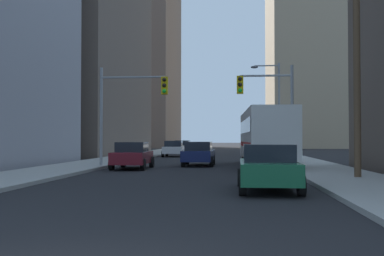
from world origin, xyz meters
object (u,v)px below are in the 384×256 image
city_bus (265,135)px  sedan_navy (199,154)px  traffic_signal_near_left (130,100)px  sedan_white (174,149)px  traffic_signal_near_right (268,99)px  sedan_beige (183,147)px  sedan_green (268,167)px  sedan_maroon (132,155)px

city_bus → sedan_navy: bearing=175.3°
traffic_signal_near_left → sedan_white: bearing=88.2°
traffic_signal_near_left → traffic_signal_near_right: same height
sedan_beige → city_bus: bearing=-72.4°
traffic_signal_near_left → traffic_signal_near_right: bearing=-0.0°
traffic_signal_near_left → sedan_green: bearing=-58.8°
sedan_green → sedan_maroon: same height
sedan_white → traffic_signal_near_right: traffic_signal_near_right is taller
sedan_navy → city_bus: bearing=-4.7°
sedan_maroon → traffic_signal_near_right: bearing=10.2°
city_bus → sedan_maroon: bearing=-158.3°
sedan_navy → sedan_white: bearing=103.2°
city_bus → sedan_maroon: size_ratio=2.72×
sedan_white → sedan_beige: size_ratio=1.01×
sedan_green → traffic_signal_near_right: traffic_signal_near_right is taller
sedan_beige → traffic_signal_near_right: traffic_signal_near_right is taller
sedan_navy → sedan_beige: bearing=98.5°
sedan_white → traffic_signal_near_right: size_ratio=0.71×
sedan_navy → sedan_maroon: bearing=-136.2°
sedan_maroon → traffic_signal_near_right: traffic_signal_near_right is taller
sedan_green → sedan_beige: (-6.86, 38.02, 0.00)m
traffic_signal_near_left → sedan_navy: bearing=26.6°
city_bus → sedan_beige: bearing=107.6°
city_bus → sedan_maroon: (-7.67, -3.05, -1.16)m
sedan_navy → sedan_beige: size_ratio=1.01×
city_bus → sedan_green: size_ratio=2.73×
sedan_green → sedan_beige: same height
city_bus → sedan_white: (-7.60, 15.05, -1.16)m
sedan_white → traffic_signal_near_right: 18.67m
city_bus → sedan_green: bearing=-93.7°
sedan_beige → sedan_navy: bearing=-81.5°
sedan_white → traffic_signal_near_left: 17.04m
traffic_signal_near_right → sedan_green: bearing=-94.5°
sedan_navy → sedan_beige: same height
sedan_navy → traffic_signal_near_left: (-3.98, -2.00, 3.29)m
sedan_maroon → sedan_white: size_ratio=1.00×
traffic_signal_near_right → sedan_beige: bearing=106.7°
city_bus → traffic_signal_near_right: traffic_signal_near_right is taller
sedan_beige → traffic_signal_near_right: 27.42m
sedan_green → sedan_white: (-6.71, 28.64, 0.00)m
city_bus → sedan_beige: city_bus is taller
sedan_green → sedan_beige: bearing=100.2°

